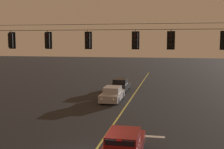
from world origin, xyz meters
name	(u,v)px	position (x,y,z in m)	size (l,w,h in m)	color
lane_centre_stripe	(123,110)	(0.00, 10.69, 0.00)	(0.14, 60.00, 0.01)	#D1C64C
stop_bar_paint	(137,136)	(1.90, 4.09, 0.00)	(3.40, 0.36, 0.01)	silver
signal_span_assembly	(109,68)	(0.00, 4.69, 4.12)	(20.73, 0.32, 7.91)	#423021
traffic_light_leftmost	(11,40)	(-6.72, 4.67, 5.86)	(0.48, 0.41, 1.22)	black
traffic_light_left_inner	(48,40)	(-4.10, 4.67, 5.86)	(0.48, 0.41, 1.22)	black
traffic_light_centre	(88,40)	(-1.38, 4.67, 5.86)	(0.48, 0.41, 1.22)	black
traffic_light_right_inner	(135,40)	(1.67, 4.67, 5.86)	(0.48, 0.41, 1.22)	black
traffic_light_rightmost	(171,40)	(3.82, 4.67, 5.86)	(0.48, 0.41, 1.22)	black
car_waiting_near_lane	(123,146)	(1.62, 0.41, 0.65)	(1.80, 4.33, 1.39)	maroon
car_oncoming_lead	(112,94)	(-1.66, 14.19, 0.65)	(1.80, 4.42, 1.39)	#A5A5AD
car_oncoming_trailing	(120,85)	(-1.90, 20.34, 0.65)	(1.80, 4.42, 1.39)	black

